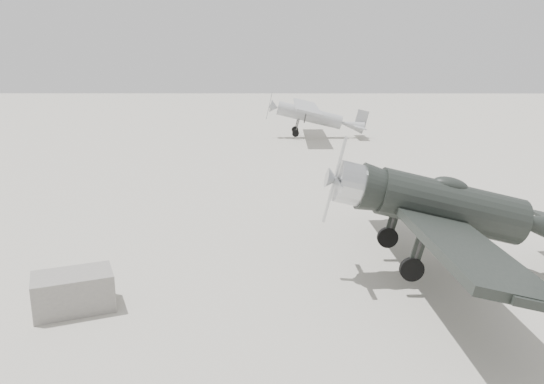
{
  "coord_description": "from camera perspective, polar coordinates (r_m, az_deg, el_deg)",
  "views": [
    {
      "loc": [
        -0.89,
        -14.96,
        5.84
      ],
      "look_at": [
        -0.98,
        2.33,
        1.5
      ],
      "focal_mm": 35.0,
      "sensor_mm": 36.0,
      "label": 1
    }
  ],
  "objects": [
    {
      "name": "ground",
      "position": [
        16.09,
        3.48,
        -7.22
      ],
      "size": [
        160.0,
        160.0,
        0.0
      ],
      "primitive_type": "plane",
      "color": "#9A9788",
      "rests_on": "ground"
    },
    {
      "name": "equipment_block",
      "position": [
        13.7,
        -20.57,
        -10.0
      ],
      "size": [
        2.12,
        1.76,
        0.91
      ],
      "primitive_type": "cube",
      "rotation": [
        0.0,
        0.0,
        0.4
      ],
      "color": "slate",
      "rests_on": "ground"
    },
    {
      "name": "highwing_monoplane",
      "position": [
        40.78,
        4.5,
        8.47
      ],
      "size": [
        7.52,
        10.53,
        3.01
      ],
      "rotation": [
        0.0,
        0.23,
        -0.02
      ],
      "color": "gray",
      "rests_on": "ground"
    },
    {
      "name": "lowwing_monoplane",
      "position": [
        15.22,
        19.88,
        -1.85
      ],
      "size": [
        7.89,
        10.98,
        3.56
      ],
      "rotation": [
        0.0,
        0.24,
        0.04
      ],
      "color": "black",
      "rests_on": "ground"
    }
  ]
}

